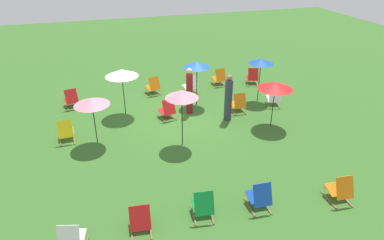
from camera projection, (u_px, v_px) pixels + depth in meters
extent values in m
plane|color=#386B28|center=(183.00, 118.00, 13.41)|extent=(40.00, 40.00, 0.00)
cube|color=olive|center=(74.00, 139.00, 11.95)|extent=(0.07, 0.76, 0.04)
cube|color=olive|center=(61.00, 141.00, 11.82)|extent=(0.07, 0.76, 0.04)
cube|color=yellow|center=(66.00, 132.00, 11.85)|extent=(0.50, 0.45, 0.13)
cube|color=yellow|center=(65.00, 129.00, 11.47)|extent=(0.49, 0.27, 0.57)
cylinder|color=olive|center=(66.00, 131.00, 12.05)|extent=(0.44, 0.05, 0.03)
cube|color=olive|center=(194.00, 91.00, 15.69)|extent=(0.26, 0.74, 0.04)
cube|color=olive|center=(186.00, 93.00, 15.48)|extent=(0.26, 0.74, 0.04)
cube|color=white|center=(189.00, 87.00, 15.54)|extent=(0.59, 0.55, 0.13)
cube|color=white|center=(192.00, 83.00, 15.19)|extent=(0.53, 0.38, 0.57)
cylinder|color=olive|center=(186.00, 87.00, 15.72)|extent=(0.43, 0.16, 0.03)
cube|color=olive|center=(172.00, 116.00, 13.48)|extent=(0.21, 0.75, 0.04)
cube|color=olive|center=(162.00, 119.00, 13.28)|extent=(0.21, 0.75, 0.04)
cube|color=red|center=(166.00, 111.00, 13.34)|extent=(0.57, 0.53, 0.13)
cube|color=red|center=(169.00, 107.00, 12.98)|extent=(0.52, 0.35, 0.57)
cylinder|color=olive|center=(164.00, 110.00, 13.52)|extent=(0.43, 0.13, 0.03)
cube|color=olive|center=(265.00, 205.00, 8.98)|extent=(0.07, 0.76, 0.04)
cube|color=olive|center=(250.00, 208.00, 8.88)|extent=(0.07, 0.76, 0.04)
cube|color=#1947B7|center=(257.00, 196.00, 8.90)|extent=(0.50, 0.45, 0.13)
cube|color=#1947B7|center=(263.00, 195.00, 8.51)|extent=(0.49, 0.27, 0.57)
cylinder|color=olive|center=(254.00, 193.00, 9.10)|extent=(0.44, 0.05, 0.03)
cube|color=olive|center=(78.00, 105.00, 14.36)|extent=(0.22, 0.75, 0.04)
cube|color=olive|center=(67.00, 108.00, 14.16)|extent=(0.22, 0.75, 0.04)
cube|color=red|center=(71.00, 100.00, 14.22)|extent=(0.57, 0.54, 0.13)
cube|color=red|center=(71.00, 96.00, 13.86)|extent=(0.53, 0.36, 0.57)
cylinder|color=olive|center=(70.00, 100.00, 14.41)|extent=(0.43, 0.14, 0.03)
cube|color=olive|center=(211.00, 214.00, 8.69)|extent=(0.13, 0.76, 0.04)
cube|color=olive|center=(194.00, 216.00, 8.62)|extent=(0.13, 0.76, 0.04)
cube|color=#148C38|center=(202.00, 204.00, 8.62)|extent=(0.53, 0.49, 0.13)
cube|color=#148C38|center=(204.00, 204.00, 8.23)|extent=(0.51, 0.30, 0.57)
cylinder|color=olive|center=(200.00, 201.00, 8.83)|extent=(0.44, 0.08, 0.03)
cube|color=olive|center=(242.00, 110.00, 13.96)|extent=(0.05, 0.76, 0.04)
cube|color=olive|center=(232.00, 111.00, 13.86)|extent=(0.05, 0.76, 0.04)
cube|color=orange|center=(237.00, 104.00, 13.88)|extent=(0.49, 0.44, 0.13)
cube|color=orange|center=(240.00, 101.00, 13.49)|extent=(0.49, 0.26, 0.57)
cylinder|color=olive|center=(235.00, 104.00, 14.08)|extent=(0.44, 0.04, 0.03)
cube|color=olive|center=(278.00, 105.00, 14.42)|extent=(0.21, 0.75, 0.04)
cube|color=olive|center=(267.00, 105.00, 14.40)|extent=(0.21, 0.75, 0.04)
cube|color=white|center=(272.00, 98.00, 14.38)|extent=(0.57, 0.53, 0.13)
cube|color=white|center=(275.00, 95.00, 13.99)|extent=(0.52, 0.35, 0.57)
cylinder|color=olive|center=(271.00, 98.00, 14.59)|extent=(0.43, 0.13, 0.03)
cube|color=white|center=(74.00, 238.00, 7.66)|extent=(0.57, 0.54, 0.13)
cube|color=white|center=(68.00, 239.00, 7.26)|extent=(0.53, 0.36, 0.57)
cylinder|color=olive|center=(77.00, 233.00, 7.87)|extent=(0.43, 0.14, 0.03)
cube|color=olive|center=(344.00, 198.00, 9.22)|extent=(0.08, 0.76, 0.04)
cube|color=olive|center=(329.00, 200.00, 9.13)|extent=(0.08, 0.76, 0.04)
cube|color=orange|center=(336.00, 189.00, 9.15)|extent=(0.51, 0.46, 0.13)
cube|color=orange|center=(345.00, 188.00, 8.76)|extent=(0.49, 0.28, 0.57)
cylinder|color=olive|center=(331.00, 187.00, 9.35)|extent=(0.44, 0.06, 0.03)
cube|color=olive|center=(157.00, 92.00, 15.61)|extent=(0.23, 0.74, 0.04)
cube|color=olive|center=(149.00, 94.00, 15.40)|extent=(0.23, 0.74, 0.04)
cube|color=orange|center=(152.00, 87.00, 15.46)|extent=(0.58, 0.54, 0.13)
cube|color=orange|center=(154.00, 84.00, 15.11)|extent=(0.53, 0.36, 0.57)
cylinder|color=olive|center=(150.00, 87.00, 15.65)|extent=(0.43, 0.14, 0.03)
cube|color=olive|center=(150.00, 228.00, 8.26)|extent=(0.12, 0.76, 0.04)
cube|color=olive|center=(132.00, 230.00, 8.19)|extent=(0.12, 0.76, 0.04)
cube|color=red|center=(140.00, 218.00, 8.20)|extent=(0.52, 0.48, 0.13)
cube|color=red|center=(140.00, 218.00, 7.80)|extent=(0.50, 0.30, 0.57)
cylinder|color=olive|center=(140.00, 214.00, 8.40)|extent=(0.44, 0.07, 0.03)
cube|color=olive|center=(223.00, 84.00, 16.53)|extent=(0.10, 0.76, 0.04)
cube|color=olive|center=(214.00, 85.00, 16.39)|extent=(0.10, 0.76, 0.04)
cube|color=orange|center=(218.00, 79.00, 16.42)|extent=(0.52, 0.47, 0.13)
cube|color=orange|center=(221.00, 75.00, 16.05)|extent=(0.50, 0.29, 0.57)
cylinder|color=olive|center=(216.00, 79.00, 16.62)|extent=(0.44, 0.07, 0.03)
cube|color=olive|center=(256.00, 83.00, 16.56)|extent=(0.25, 0.74, 0.04)
cube|color=olive|center=(247.00, 83.00, 16.55)|extent=(0.25, 0.74, 0.04)
cube|color=red|center=(252.00, 78.00, 16.53)|extent=(0.58, 0.55, 0.13)
cube|color=red|center=(253.00, 74.00, 16.13)|extent=(0.53, 0.37, 0.57)
cylinder|color=olive|center=(251.00, 78.00, 16.74)|extent=(0.43, 0.15, 0.03)
cylinder|color=black|center=(124.00, 93.00, 13.28)|extent=(0.03, 0.03, 1.84)
cone|color=white|center=(122.00, 73.00, 12.90)|extent=(1.26, 1.26, 0.28)
cylinder|color=black|center=(273.00, 104.00, 12.48)|extent=(0.03, 0.03, 1.71)
cone|color=red|center=(275.00, 85.00, 12.13)|extent=(1.28, 1.28, 0.26)
cylinder|color=black|center=(95.00, 122.00, 11.34)|extent=(0.03, 0.03, 1.67)
cone|color=pink|center=(91.00, 101.00, 11.00)|extent=(1.15, 1.15, 0.25)
cylinder|color=black|center=(259.00, 80.00, 14.44)|extent=(0.03, 0.03, 1.84)
cone|color=#194CB2|center=(261.00, 61.00, 14.05)|extent=(1.02, 1.02, 0.20)
cylinder|color=black|center=(197.00, 84.00, 14.06)|extent=(0.03, 0.03, 1.85)
cone|color=#194CB2|center=(197.00, 65.00, 13.68)|extent=(1.07, 1.07, 0.23)
cylinder|color=black|center=(182.00, 118.00, 11.24)|extent=(0.03, 0.03, 1.95)
cone|color=pink|center=(182.00, 94.00, 10.83)|extent=(1.07, 1.07, 0.26)
cylinder|color=maroon|center=(189.00, 94.00, 13.43)|extent=(0.29, 0.29, 1.65)
sphere|color=tan|center=(189.00, 71.00, 13.00)|extent=(0.24, 0.24, 0.24)
cylinder|color=#333847|center=(228.00, 100.00, 12.91)|extent=(0.38, 0.38, 1.63)
sphere|color=#936647|center=(229.00, 78.00, 12.49)|extent=(0.21, 0.21, 0.21)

